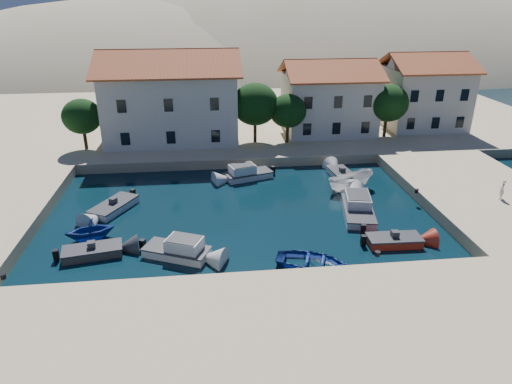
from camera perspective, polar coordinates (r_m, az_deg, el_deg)
ground at (r=27.96m, az=-0.55°, el=-11.57°), size 400.00×400.00×0.00m
quay_south at (r=22.99m, az=1.06°, el=-19.12°), size 52.00×12.00×1.00m
quay_east at (r=42.83m, az=26.35°, el=-0.36°), size 11.00×20.00×1.00m
quay_north at (r=62.87m, az=-2.29°, el=9.18°), size 80.00×36.00×1.00m
hills at (r=153.33m, az=2.48°, el=8.61°), size 254.00×176.00×99.00m
building_left at (r=51.89m, az=-10.58°, el=11.89°), size 14.70×9.45×9.70m
building_mid at (r=54.77m, az=9.07°, el=11.83°), size 10.50×8.40×8.30m
building_right at (r=59.88m, az=20.24°, el=11.94°), size 9.45×8.40×8.80m
trees at (r=49.97m, az=1.64°, el=10.53°), size 37.30×5.30×6.45m
bollards at (r=30.94m, az=3.90°, el=-5.37°), size 29.36×9.56×0.30m
motorboat_grey_sw at (r=32.53m, az=-19.75°, el=-7.03°), size 4.09×2.37×1.25m
cabin_cruiser_south at (r=30.95m, az=-9.90°, el=-7.13°), size 4.75×3.48×1.60m
rowboat_south at (r=29.97m, az=6.89°, el=-9.10°), size 5.31×4.51×0.93m
motorboat_red_se at (r=33.33m, az=16.87°, el=-5.85°), size 3.78×1.78×1.25m
cabin_cruiser_east at (r=36.87m, az=12.65°, el=-2.11°), size 3.28×5.83×1.60m
boat_east at (r=41.50m, az=11.65°, el=0.24°), size 4.94×3.22×1.79m
motorboat_white_ne at (r=44.04m, az=10.69°, el=2.12°), size 2.22×4.01×1.25m
rowboat_west at (r=34.80m, az=-19.89°, el=-5.52°), size 4.00×3.68×1.76m
motorboat_white_west at (r=38.58m, az=-17.34°, el=-1.76°), size 3.76×4.73×1.25m
cabin_cruiser_north at (r=43.12m, az=-0.96°, el=2.33°), size 4.78×3.15×1.60m
pedestrian at (r=41.18m, az=28.39°, el=0.28°), size 0.68×0.66×1.58m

